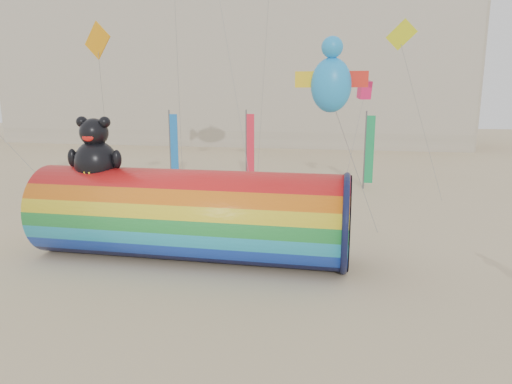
# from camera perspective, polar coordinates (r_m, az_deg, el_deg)

# --- Properties ---
(ground) EXTENTS (160.00, 160.00, 0.00)m
(ground) POSITION_cam_1_polar(r_m,az_deg,el_deg) (17.44, -2.61, -8.67)
(ground) COLOR #CCB58C
(ground) RESTS_ON ground
(hotel_building) EXTENTS (60.40, 15.40, 20.60)m
(hotel_building) POSITION_cam_1_polar(r_m,az_deg,el_deg) (63.97, -3.26, 15.57)
(hotel_building) COLOR #B7AD99
(hotel_building) RESTS_ON ground
(windsock_assembly) EXTENTS (11.86, 3.61, 5.47)m
(windsock_assembly) POSITION_cam_1_polar(r_m,az_deg,el_deg) (17.42, -8.32, -2.56)
(windsock_assembly) COLOR red
(windsock_assembly) RESTS_ON ground
(festival_banners) EXTENTS (14.32, 1.51, 5.20)m
(festival_banners) POSITION_cam_1_polar(r_m,az_deg,el_deg) (32.22, 0.62, 5.64)
(festival_banners) COLOR #59595E
(festival_banners) RESTS_ON ground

